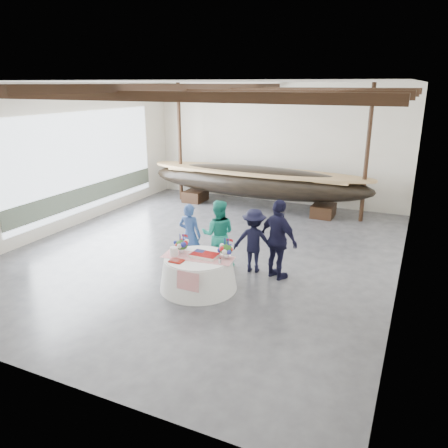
% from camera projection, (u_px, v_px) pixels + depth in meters
% --- Properties ---
extents(floor, '(10.00, 12.00, 0.01)m').
position_uv_depth(floor, '(207.00, 251.00, 12.20)').
color(floor, '#3D3D42').
rests_on(floor, ground).
extents(wall_back, '(10.00, 0.02, 4.50)m').
position_uv_depth(wall_back, '(277.00, 144.00, 16.70)').
color(wall_back, silver).
rests_on(wall_back, ground).
extents(wall_front, '(10.00, 0.02, 4.50)m').
position_uv_depth(wall_front, '(19.00, 244.00, 6.31)').
color(wall_front, silver).
rests_on(wall_front, ground).
extents(wall_left, '(0.02, 12.00, 4.50)m').
position_uv_depth(wall_left, '(62.00, 158.00, 13.49)').
color(wall_left, silver).
rests_on(wall_left, ground).
extents(wall_right, '(0.02, 12.00, 4.50)m').
position_uv_depth(wall_right, '(410.00, 190.00, 9.52)').
color(wall_right, silver).
rests_on(wall_right, ground).
extents(ceiling, '(10.00, 12.00, 0.01)m').
position_uv_depth(ceiling, '(205.00, 82.00, 10.81)').
color(ceiling, white).
rests_on(ceiling, wall_back).
extents(pavilion_structure, '(9.80, 11.76, 4.50)m').
position_uv_depth(pavilion_structure, '(219.00, 101.00, 11.66)').
color(pavilion_structure, black).
rests_on(pavilion_structure, ground).
extents(open_bay, '(0.03, 7.00, 3.20)m').
position_uv_depth(open_bay, '(87.00, 167.00, 14.46)').
color(open_bay, silver).
rests_on(open_bay, ground).
extents(longboat_display, '(8.48, 1.70, 1.59)m').
position_uv_depth(longboat_display, '(256.00, 182.00, 16.05)').
color(longboat_display, black).
rests_on(longboat_display, ground).
extents(banquet_table, '(1.76, 1.76, 0.75)m').
position_uv_depth(banquet_table, '(198.00, 273.00, 9.88)').
color(banquet_table, white).
rests_on(banquet_table, ground).
extents(tabletop_items, '(1.68, 0.95, 0.40)m').
position_uv_depth(tabletop_items, '(200.00, 249.00, 9.81)').
color(tabletop_items, '#B6121F').
rests_on(tabletop_items, banquet_table).
extents(guest_woman_blue, '(0.61, 0.42, 1.63)m').
position_uv_depth(guest_woman_blue, '(190.00, 235.00, 11.01)').
color(guest_woman_blue, navy).
rests_on(guest_woman_blue, ground).
extents(guest_woman_teal, '(1.02, 0.90, 1.75)m').
position_uv_depth(guest_woman_teal, '(218.00, 234.00, 10.89)').
color(guest_woman_teal, '#1A8771').
rests_on(guest_woman_teal, ground).
extents(guest_man_left, '(1.13, 0.78, 1.60)m').
position_uv_depth(guest_man_left, '(254.00, 240.00, 10.67)').
color(guest_man_left, black).
rests_on(guest_man_left, ground).
extents(guest_man_right, '(1.23, 0.93, 1.94)m').
position_uv_depth(guest_man_right, '(278.00, 240.00, 10.23)').
color(guest_man_right, black).
rests_on(guest_man_right, ground).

